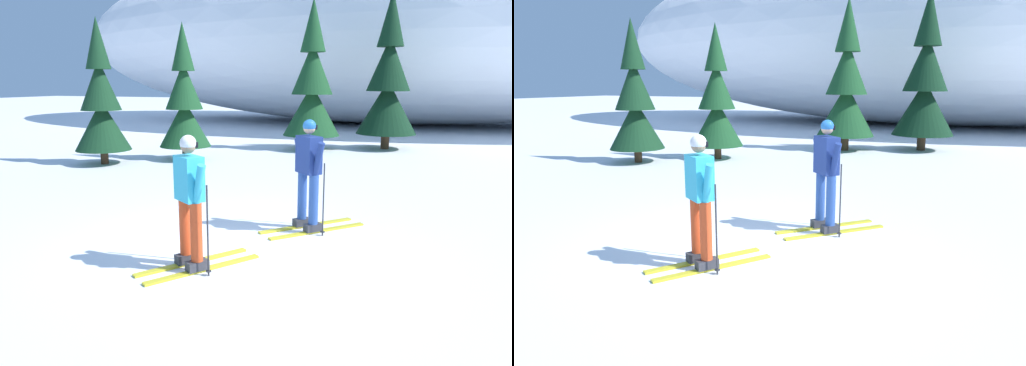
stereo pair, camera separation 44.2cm
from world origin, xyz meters
The scene contains 8 objects.
ground_plane centered at (0.00, 0.00, 0.00)m, with size 120.00×120.00×0.00m, color white.
skier_cyan_jacket centered at (-0.19, -0.97, 0.89)m, with size 1.25×1.58×1.72m.
skier_navy_jacket centered at (0.79, 1.12, 0.93)m, with size 1.51×1.59×1.78m.
pine_tree_far_left centered at (-6.37, 5.14, 1.73)m, with size 1.59×1.59×4.13m.
pine_tree_center_left centered at (-4.56, 6.72, 1.71)m, with size 1.58×1.58×4.08m.
pine_tree_center_right centered at (-1.48, 10.17, 2.14)m, with size 1.98×1.98×5.12m.
pine_tree_far_right centered at (0.95, 11.32, 2.26)m, with size 2.09×2.09×5.41m.
snow_ridge_background centered at (0.26, 22.67, 5.01)m, with size 39.24×18.66×10.01m, color white.
Camera 1 is at (2.60, -5.99, 2.34)m, focal length 33.05 mm.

